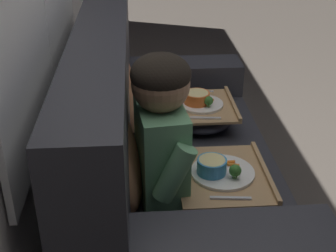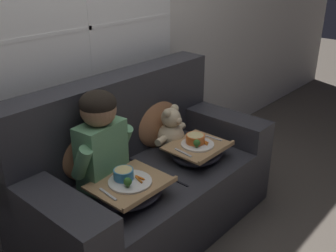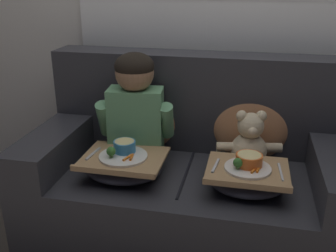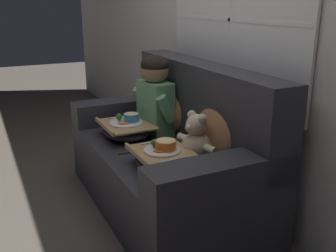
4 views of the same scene
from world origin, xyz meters
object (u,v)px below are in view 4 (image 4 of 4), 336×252
Objects in this scene: couch at (172,158)px; teddy_bear at (196,141)px; throw_pillow_behind_child at (173,105)px; child_figure at (155,91)px; throw_pillow_behind_teddy at (217,127)px; lap_tray_child at (126,129)px; lap_tray_teddy at (162,158)px.

couch is 4.88× the size of teddy_bear.
child_figure is at bearing -89.95° from throw_pillow_behind_child.
couch is 2.84× the size of child_figure.
throw_pillow_behind_teddy is (0.60, -0.00, 0.00)m from throw_pillow_behind_child.
couch reaches higher than lap_tray_child.
teddy_bear reaches higher than lap_tray_teddy.
teddy_bear is (0.61, -0.00, -0.19)m from child_figure.
child_figure is (-0.30, 0.02, 0.41)m from couch.
teddy_bear is (0.30, 0.01, 0.22)m from couch.
throw_pillow_behind_child is 1.06× the size of lap_tray_child.
throw_pillow_behind_teddy is 0.72m from lap_tray_child.
lap_tray_teddy is at bearing -90.21° from teddy_bear.
child_figure is 1.43× the size of lap_tray_child.
child_figure is at bearing 179.69° from teddy_bear.
throw_pillow_behind_teddy is 0.16m from teddy_bear.
throw_pillow_behind_child is 0.40m from lap_tray_child.
lap_tray_child is (-0.00, -0.37, -0.14)m from throw_pillow_behind_child.
lap_tray_teddy is (0.61, -0.00, 0.00)m from lap_tray_child.
lap_tray_child is at bearing -159.57° from teddy_bear.
throw_pillow_behind_teddy reaches higher than lap_tray_child.
lap_tray_child is (-0.30, -0.21, 0.15)m from couch.
throw_pillow_behind_teddy reaches higher than throw_pillow_behind_child.
child_figure reaches higher than teddy_bear.
child_figure is 1.72× the size of teddy_bear.
child_figure reaches higher than lap_tray_teddy.
throw_pillow_behind_child reaches higher than lap_tray_teddy.
teddy_bear is at bearing 20.43° from lap_tray_child.
couch is at bearing -152.12° from throw_pillow_behind_teddy.
throw_pillow_behind_child is at bearing 152.12° from couch.
throw_pillow_behind_teddy is 0.63m from child_figure.
teddy_bear is (0.00, -0.15, -0.06)m from throw_pillow_behind_teddy.
couch is 0.40m from lap_tray_child.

